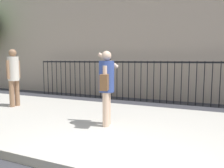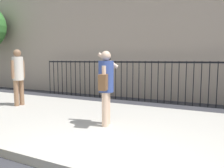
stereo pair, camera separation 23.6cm
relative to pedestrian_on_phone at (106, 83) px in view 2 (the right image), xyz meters
name	(u,v)px [view 2 (the right image)]	position (x,y,z in m)	size (l,w,h in m)	color
sidewalk	(142,130)	(0.79, 0.24, -1.05)	(28.00, 4.40, 0.15)	#B2ADA3
iron_fence	(175,77)	(0.79, 3.94, -0.11)	(12.03, 0.04, 1.60)	black
pedestrian_on_phone	(106,83)	(0.00, 0.00, 0.00)	(0.51, 0.71, 1.68)	beige
pedestrian_walking	(18,73)	(-3.59, 0.70, 0.07)	(0.36, 0.49, 1.82)	#936B4C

